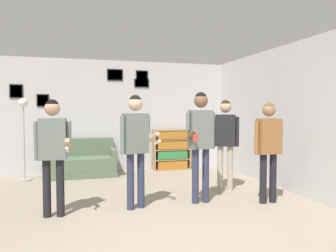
% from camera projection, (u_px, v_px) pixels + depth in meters
% --- Properties ---
extents(ground_plane, '(20.00, 20.00, 0.00)m').
position_uv_depth(ground_plane, '(172.00, 246.00, 3.60)').
color(ground_plane, gray).
extents(wall_back, '(7.90, 0.08, 2.70)m').
position_uv_depth(wall_back, '(117.00, 116.00, 8.04)').
color(wall_back, silver).
rests_on(wall_back, ground_plane).
extents(wall_right, '(0.06, 7.07, 2.70)m').
position_uv_depth(wall_right, '(271.00, 117.00, 6.54)').
color(wall_right, silver).
rests_on(wall_right, ground_plane).
extents(couch, '(1.54, 0.80, 0.83)m').
position_uv_depth(couch, '(82.00, 163.00, 7.45)').
color(couch, '#5B7056').
rests_on(couch, ground_plane).
extents(bookshelf, '(0.93, 0.30, 1.01)m').
position_uv_depth(bookshelf, '(171.00, 150.00, 8.24)').
color(bookshelf, '#A87F51').
rests_on(bookshelf, ground_plane).
extents(floor_lamp, '(0.28, 0.28, 1.75)m').
position_uv_depth(floor_lamp, '(24.00, 124.00, 6.87)').
color(floor_lamp, '#ADA89E').
rests_on(floor_lamp, ground_plane).
extents(person_player_foreground_left, '(0.50, 0.47, 1.64)m').
position_uv_depth(person_player_foreground_left, '(53.00, 145.00, 4.53)').
color(person_player_foreground_left, black).
rests_on(person_player_foreground_left, ground_plane).
extents(person_player_foreground_center, '(0.57, 0.42, 1.72)m').
position_uv_depth(person_player_foreground_center, '(136.00, 139.00, 4.91)').
color(person_player_foreground_center, '#2D334C').
rests_on(person_player_foreground_center, ground_plane).
extents(person_watcher_holding_cup, '(0.50, 0.45, 1.78)m').
position_uv_depth(person_watcher_holding_cup, '(201.00, 134.00, 5.22)').
color(person_watcher_holding_cup, '#2D334C').
rests_on(person_watcher_holding_cup, ground_plane).
extents(person_spectator_near_bookshelf, '(0.46, 0.34, 1.68)m').
position_uv_depth(person_spectator_near_bookshelf, '(225.00, 135.00, 6.07)').
color(person_spectator_near_bookshelf, '#B7AD99').
rests_on(person_spectator_near_bookshelf, ground_plane).
extents(person_spectator_far_right, '(0.50, 0.21, 1.62)m').
position_uv_depth(person_spectator_far_right, '(269.00, 142.00, 5.23)').
color(person_spectator_far_right, black).
rests_on(person_spectator_far_right, ground_plane).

